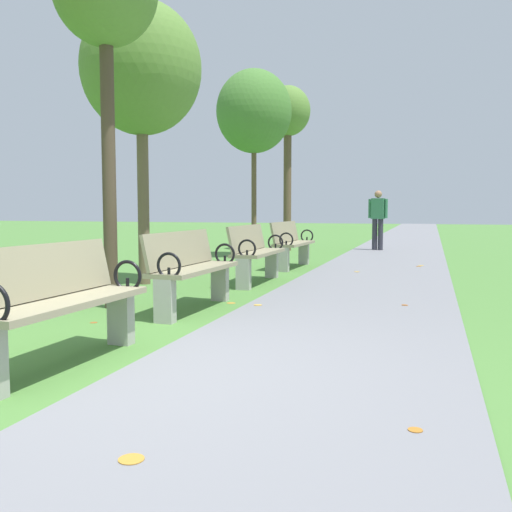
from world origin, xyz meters
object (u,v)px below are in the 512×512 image
Objects in this scene: park_bench_3 at (255,252)px; pedestrian_walking at (378,217)px; tree_5 at (288,116)px; park_bench_2 at (191,268)px; park_bench_1 at (59,301)px; tree_4 at (254,112)px; park_bench_4 at (292,243)px; tree_3 at (141,70)px.

pedestrian_walking is (1.19, 7.49, 0.44)m from park_bench_3.
park_bench_3 is 0.36× the size of tree_5.
park_bench_3 is (-0.00, 2.49, 0.00)m from park_bench_2.
park_bench_1 is 12.22m from tree_5.
park_bench_1 is 10.07m from tree_4.
tree_5 is at bearing 105.01° from park_bench_4.
tree_5 is (-1.19, 6.84, 3.15)m from park_bench_3.
park_bench_1 is at bearing -90.00° from park_bench_3.
park_bench_1 is at bearing -90.00° from park_bench_4.
tree_4 is 0.99× the size of tree_5.
pedestrian_walking reaches higher than park_bench_3.
tree_4 is 2.72× the size of pedestrian_walking.
park_bench_1 is 1.00× the size of pedestrian_walking.
park_bench_4 is at bearing -74.99° from tree_5.
park_bench_4 is (0.00, 4.89, 0.00)m from park_bench_2.
tree_4 reaches higher than park_bench_1.
park_bench_1 is 7.30m from park_bench_4.
tree_5 reaches higher than pedestrian_walking.
park_bench_2 is at bearing -90.00° from park_bench_3.
park_bench_2 is 0.37× the size of tree_4.
pedestrian_walking is at bearing 80.95° from park_bench_3.
park_bench_4 is at bearing 90.00° from park_bench_1.
pedestrian_walking is at bearing 70.87° from tree_3.
tree_5 is at bearing 97.28° from park_bench_2.
park_bench_2 is at bearing 90.00° from park_bench_1.
tree_4 is at bearing 107.52° from park_bench_3.
park_bench_1 is 1.01× the size of park_bench_3.
park_bench_4 is 5.25m from pedestrian_walking.
tree_5 reaches higher than tree_4.
tree_5 is 2.75× the size of pedestrian_walking.
park_bench_3 and park_bench_4 have the same top height.
tree_5 is at bearing -164.86° from pedestrian_walking.
park_bench_1 is 0.38× the size of tree_3.
park_bench_4 is 0.36× the size of tree_5.
park_bench_2 is 1.01× the size of park_bench_3.
park_bench_1 is 0.36× the size of tree_5.
tree_4 is at bearing 123.31° from park_bench_4.
tree_3 reaches higher than park_bench_4.
park_bench_3 is at bearing -80.12° from tree_5.
tree_5 reaches higher than tree_3.
park_bench_1 is at bearing -90.00° from park_bench_2.
tree_3 is 5.20m from tree_4.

